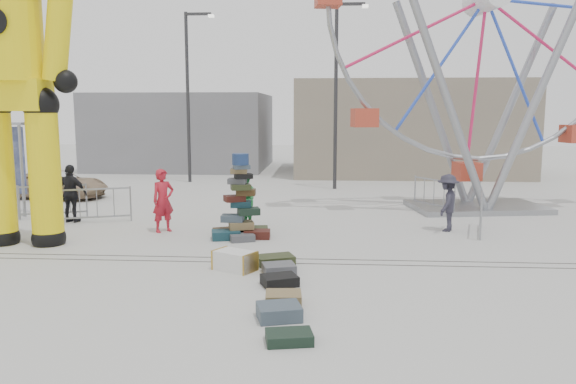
# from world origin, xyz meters

# --- Properties ---
(ground) EXTENTS (90.00, 90.00, 0.00)m
(ground) POSITION_xyz_m (0.00, 0.00, 0.00)
(ground) COLOR #9E9E99
(ground) RESTS_ON ground
(track_line_near) EXTENTS (40.00, 0.04, 0.01)m
(track_line_near) POSITION_xyz_m (0.00, 0.60, 0.00)
(track_line_near) COLOR #47443F
(track_line_near) RESTS_ON ground
(track_line_far) EXTENTS (40.00, 0.04, 0.01)m
(track_line_far) POSITION_xyz_m (0.00, 1.00, 0.00)
(track_line_far) COLOR #47443F
(track_line_far) RESTS_ON ground
(building_right) EXTENTS (12.00, 8.00, 5.00)m
(building_right) POSITION_xyz_m (7.00, 20.00, 2.50)
(building_right) COLOR gray
(building_right) RESTS_ON ground
(building_left) EXTENTS (10.00, 8.00, 4.40)m
(building_left) POSITION_xyz_m (-6.00, 22.00, 2.20)
(building_left) COLOR gray
(building_left) RESTS_ON ground
(lamp_post_right) EXTENTS (1.41, 0.25, 8.00)m
(lamp_post_right) POSITION_xyz_m (3.09, 13.00, 4.48)
(lamp_post_right) COLOR #2D2D30
(lamp_post_right) RESTS_ON ground
(lamp_post_left) EXTENTS (1.41, 0.25, 8.00)m
(lamp_post_left) POSITION_xyz_m (-3.91, 15.00, 4.48)
(lamp_post_left) COLOR #2D2D30
(lamp_post_left) RESTS_ON ground
(suitcase_tower) EXTENTS (1.67, 1.46, 2.29)m
(suitcase_tower) POSITION_xyz_m (0.30, 3.17, 0.64)
(suitcase_tower) COLOR #173B45
(suitcase_tower) RESTS_ON ground
(crash_test_dummy) EXTENTS (3.28, 1.46, 8.33)m
(crash_test_dummy) POSITION_xyz_m (-5.15, 2.00, 4.39)
(crash_test_dummy) COLOR black
(crash_test_dummy) RESTS_ON ground
(ferris_wheel) EXTENTS (10.76, 3.35, 12.61)m
(ferris_wheel) POSITION_xyz_m (7.88, 8.07, 6.21)
(ferris_wheel) COLOR gray
(ferris_wheel) RESTS_ON ground
(steamer_trunk) EXTENTS (1.03, 0.88, 0.42)m
(steamer_trunk) POSITION_xyz_m (0.65, 0.00, 0.21)
(steamer_trunk) COLOR silver
(steamer_trunk) RESTS_ON ground
(row_case_0) EXTENTS (0.96, 0.80, 0.20)m
(row_case_0) POSITION_xyz_m (1.48, 0.51, 0.10)
(row_case_0) COLOR #2F371B
(row_case_0) RESTS_ON ground
(row_case_1) EXTENTS (0.80, 0.70, 0.20)m
(row_case_1) POSITION_xyz_m (1.62, -0.18, 0.10)
(row_case_1) COLOR #515258
(row_case_1) RESTS_ON ground
(row_case_2) EXTENTS (0.83, 0.75, 0.20)m
(row_case_2) POSITION_xyz_m (1.71, -1.02, 0.10)
(row_case_2) COLOR black
(row_case_2) RESTS_ON ground
(row_case_3) EXTENTS (0.68, 0.58, 0.22)m
(row_case_3) POSITION_xyz_m (1.87, -2.12, 0.11)
(row_case_3) COLOR olive
(row_case_3) RESTS_ON ground
(row_case_4) EXTENTS (0.84, 0.75, 0.25)m
(row_case_4) POSITION_xyz_m (1.85, -2.82, 0.12)
(row_case_4) COLOR #41505D
(row_case_4) RESTS_ON ground
(row_case_5) EXTENTS (0.77, 0.59, 0.17)m
(row_case_5) POSITION_xyz_m (2.08, -3.77, 0.08)
(row_case_5) COLOR black
(row_case_5) RESTS_ON ground
(barricade_dummy_b) EXTENTS (1.91, 0.80, 1.10)m
(barricade_dummy_b) POSITION_xyz_m (-6.10, 5.46, 0.55)
(barricade_dummy_b) COLOR gray
(barricade_dummy_b) RESTS_ON ground
(barricade_dummy_c) EXTENTS (1.92, 0.77, 1.10)m
(barricade_dummy_c) POSITION_xyz_m (-4.43, 4.88, 0.55)
(barricade_dummy_c) COLOR gray
(barricade_dummy_c) RESTS_ON ground
(barricade_wheel_front) EXTENTS (0.61, 1.96, 1.10)m
(barricade_wheel_front) POSITION_xyz_m (6.99, 4.19, 0.55)
(barricade_wheel_front) COLOR gray
(barricade_wheel_front) RESTS_ON ground
(barricade_wheel_back) EXTENTS (1.12, 1.76, 1.10)m
(barricade_wheel_back) POSITION_xyz_m (6.37, 7.93, 0.55)
(barricade_wheel_back) COLOR gray
(barricade_wheel_back) RESTS_ON ground
(pedestrian_red) EXTENTS (0.78, 0.76, 1.80)m
(pedestrian_red) POSITION_xyz_m (-2.00, 3.73, 0.90)
(pedestrian_red) COLOR #AA1826
(pedestrian_red) RESTS_ON ground
(pedestrian_green) EXTENTS (0.95, 1.00, 1.62)m
(pedestrian_green) POSITION_xyz_m (0.20, 4.57, 0.81)
(pedestrian_green) COLOR #19642D
(pedestrian_green) RESTS_ON ground
(pedestrian_black) EXTENTS (1.10, 0.59, 1.79)m
(pedestrian_black) POSITION_xyz_m (-5.23, 4.90, 0.90)
(pedestrian_black) COLOR black
(pedestrian_black) RESTS_ON ground
(pedestrian_grey) EXTENTS (1.00, 1.22, 1.64)m
(pedestrian_grey) POSITION_xyz_m (6.08, 4.39, 0.82)
(pedestrian_grey) COLOR #262531
(pedestrian_grey) RESTS_ON ground
(parked_suv) EXTENTS (4.17, 2.38, 1.10)m
(parked_suv) POSITION_xyz_m (-8.01, 9.61, 0.55)
(parked_suv) COLOR #9F8566
(parked_suv) RESTS_ON ground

